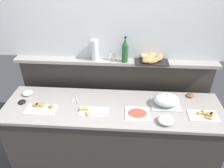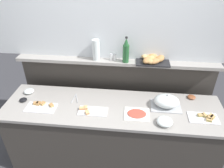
{
  "view_description": "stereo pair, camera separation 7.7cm",
  "coord_description": "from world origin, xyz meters",
  "px_view_note": "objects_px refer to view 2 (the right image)",
  "views": [
    {
      "loc": [
        0.12,
        -1.92,
        2.45
      ],
      "look_at": [
        -0.01,
        0.1,
        1.15
      ],
      "focal_mm": 34.25,
      "sensor_mm": 36.0,
      "label": 1
    },
    {
      "loc": [
        0.2,
        -1.92,
        2.45
      ],
      "look_at": [
        -0.01,
        0.1,
        1.15
      ],
      "focal_mm": 34.25,
      "sensor_mm": 36.0,
      "label": 2
    }
  ],
  "objects_px": {
    "water_carafe": "(96,50)",
    "serving_tongs": "(75,98)",
    "salt_shaker": "(111,57)",
    "pepper_shaker": "(115,57)",
    "condiment_bowl_cream": "(23,100)",
    "sandwich_platter_front": "(205,118)",
    "condiment_bowl_teal": "(192,97)",
    "sandwich_platter_rear": "(91,111)",
    "cold_cuts_platter": "(137,114)",
    "sandwich_platter_side": "(41,107)",
    "serving_cloche": "(166,101)",
    "wine_bottle_green": "(126,51)",
    "glass_bowl_large": "(165,122)",
    "glass_bowl_medium": "(29,91)",
    "bread_basket": "(152,59)"
  },
  "relations": [
    {
      "from": "sandwich_platter_side",
      "to": "glass_bowl_medium",
      "type": "height_order",
      "value": "glass_bowl_medium"
    },
    {
      "from": "wine_bottle_green",
      "to": "sandwich_platter_front",
      "type": "bearing_deg",
      "value": -30.1
    },
    {
      "from": "sandwich_platter_rear",
      "to": "cold_cuts_platter",
      "type": "relative_size",
      "value": 1.19
    },
    {
      "from": "condiment_bowl_cream",
      "to": "salt_shaker",
      "type": "xyz_separation_m",
      "value": [
        1.01,
        0.45,
        0.4
      ]
    },
    {
      "from": "sandwich_platter_side",
      "to": "serving_cloche",
      "type": "bearing_deg",
      "value": 6.62
    },
    {
      "from": "condiment_bowl_cream",
      "to": "serving_tongs",
      "type": "bearing_deg",
      "value": 10.32
    },
    {
      "from": "sandwich_platter_front",
      "to": "cold_cuts_platter",
      "type": "distance_m",
      "value": 0.73
    },
    {
      "from": "sandwich_platter_rear",
      "to": "pepper_shaker",
      "type": "bearing_deg",
      "value": 69.28
    },
    {
      "from": "sandwich_platter_side",
      "to": "wine_bottle_green",
      "type": "distance_m",
      "value": 1.18
    },
    {
      "from": "wine_bottle_green",
      "to": "serving_tongs",
      "type": "bearing_deg",
      "value": -151.98
    },
    {
      "from": "cold_cuts_platter",
      "to": "serving_cloche",
      "type": "distance_m",
      "value": 0.38
    },
    {
      "from": "wine_bottle_green",
      "to": "salt_shaker",
      "type": "distance_m",
      "value": 0.21
    },
    {
      "from": "sandwich_platter_rear",
      "to": "condiment_bowl_cream",
      "type": "bearing_deg",
      "value": 172.53
    },
    {
      "from": "pepper_shaker",
      "to": "bread_basket",
      "type": "height_order",
      "value": "pepper_shaker"
    },
    {
      "from": "sandwich_platter_rear",
      "to": "glass_bowl_large",
      "type": "relative_size",
      "value": 1.93
    },
    {
      "from": "salt_shaker",
      "to": "water_carafe",
      "type": "relative_size",
      "value": 0.34
    },
    {
      "from": "sandwich_platter_side",
      "to": "condiment_bowl_cream",
      "type": "distance_m",
      "value": 0.28
    },
    {
      "from": "condiment_bowl_teal",
      "to": "condiment_bowl_cream",
      "type": "bearing_deg",
      "value": -172.48
    },
    {
      "from": "sandwich_platter_side",
      "to": "cold_cuts_platter",
      "type": "relative_size",
      "value": 1.25
    },
    {
      "from": "glass_bowl_medium",
      "to": "condiment_bowl_teal",
      "type": "distance_m",
      "value": 2.01
    },
    {
      "from": "sandwich_platter_front",
      "to": "condiment_bowl_teal",
      "type": "xyz_separation_m",
      "value": [
        -0.07,
        0.36,
        0.0
      ]
    },
    {
      "from": "glass_bowl_medium",
      "to": "serving_tongs",
      "type": "bearing_deg",
      "value": -5.3
    },
    {
      "from": "serving_cloche",
      "to": "glass_bowl_medium",
      "type": "relative_size",
      "value": 2.72
    },
    {
      "from": "cold_cuts_platter",
      "to": "salt_shaker",
      "type": "relative_size",
      "value": 3.14
    },
    {
      "from": "salt_shaker",
      "to": "pepper_shaker",
      "type": "distance_m",
      "value": 0.04
    },
    {
      "from": "glass_bowl_medium",
      "to": "wine_bottle_green",
      "type": "bearing_deg",
      "value": 12.04
    },
    {
      "from": "cold_cuts_platter",
      "to": "salt_shaker",
      "type": "distance_m",
      "value": 0.77
    },
    {
      "from": "glass_bowl_large",
      "to": "sandwich_platter_front",
      "type": "bearing_deg",
      "value": 16.53
    },
    {
      "from": "condiment_bowl_teal",
      "to": "wine_bottle_green",
      "type": "bearing_deg",
      "value": 169.33
    },
    {
      "from": "glass_bowl_large",
      "to": "serving_tongs",
      "type": "height_order",
      "value": "glass_bowl_large"
    },
    {
      "from": "condiment_bowl_cream",
      "to": "condiment_bowl_teal",
      "type": "distance_m",
      "value": 2.03
    },
    {
      "from": "cold_cuts_platter",
      "to": "wine_bottle_green",
      "type": "height_order",
      "value": "wine_bottle_green"
    },
    {
      "from": "wine_bottle_green",
      "to": "water_carafe",
      "type": "relative_size",
      "value": 1.23
    },
    {
      "from": "sandwich_platter_side",
      "to": "condiment_bowl_cream",
      "type": "bearing_deg",
      "value": 159.31
    },
    {
      "from": "condiment_bowl_cream",
      "to": "bread_basket",
      "type": "relative_size",
      "value": 0.22
    },
    {
      "from": "cold_cuts_platter",
      "to": "bread_basket",
      "type": "relative_size",
      "value": 0.68
    },
    {
      "from": "cold_cuts_platter",
      "to": "condiment_bowl_teal",
      "type": "relative_size",
      "value": 2.85
    },
    {
      "from": "serving_cloche",
      "to": "wine_bottle_green",
      "type": "bearing_deg",
      "value": 144.35
    },
    {
      "from": "sandwich_platter_side",
      "to": "serving_cloche",
      "type": "height_order",
      "value": "serving_cloche"
    },
    {
      "from": "cold_cuts_platter",
      "to": "bread_basket",
      "type": "height_order",
      "value": "bread_basket"
    },
    {
      "from": "condiment_bowl_cream",
      "to": "water_carafe",
      "type": "height_order",
      "value": "water_carafe"
    },
    {
      "from": "bread_basket",
      "to": "wine_bottle_green",
      "type": "bearing_deg",
      "value": -173.64
    },
    {
      "from": "serving_tongs",
      "to": "water_carafe",
      "type": "xyz_separation_m",
      "value": [
        0.22,
        0.34,
        0.5
      ]
    },
    {
      "from": "condiment_bowl_teal",
      "to": "pepper_shaker",
      "type": "xyz_separation_m",
      "value": [
        -0.96,
        0.18,
        0.4
      ]
    },
    {
      "from": "cold_cuts_platter",
      "to": "glass_bowl_medium",
      "type": "relative_size",
      "value": 2.19
    },
    {
      "from": "sandwich_platter_front",
      "to": "cold_cuts_platter",
      "type": "relative_size",
      "value": 1.15
    },
    {
      "from": "sandwich_platter_side",
      "to": "serving_cloche",
      "type": "relative_size",
      "value": 1.01
    },
    {
      "from": "water_carafe",
      "to": "serving_tongs",
      "type": "bearing_deg",
      "value": -122.89
    },
    {
      "from": "glass_bowl_large",
      "to": "condiment_bowl_teal",
      "type": "height_order",
      "value": "glass_bowl_large"
    },
    {
      "from": "serving_tongs",
      "to": "bread_basket",
      "type": "height_order",
      "value": "bread_basket"
    }
  ]
}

